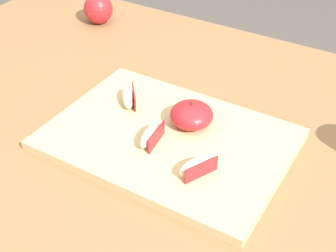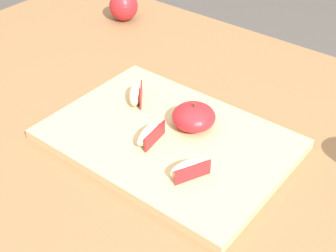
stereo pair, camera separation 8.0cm
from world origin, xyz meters
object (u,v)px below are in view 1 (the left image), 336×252
apple_half_skin_up (192,115)px  apple_wedge_back (128,97)px  apple_wedge_near_knife (197,166)px  apple_wedge_middle (151,135)px  whole_apple_crimson (98,9)px  cutting_board (168,139)px

apple_half_skin_up → apple_wedge_back: apple_half_skin_up is taller
apple_half_skin_up → apple_wedge_near_knife: apple_half_skin_up is taller
apple_wedge_middle → whole_apple_crimson: 0.52m
apple_half_skin_up → whole_apple_crimson: (-0.42, 0.28, -0.00)m
apple_half_skin_up → whole_apple_crimson: bearing=146.5°
apple_wedge_middle → cutting_board: bearing=62.9°
apple_wedge_near_knife → apple_wedge_back: size_ratio=1.05×
cutting_board → apple_half_skin_up: 0.06m
apple_wedge_middle → apple_wedge_near_knife: size_ratio=0.99×
cutting_board → apple_wedge_middle: 0.04m
apple_wedge_middle → apple_wedge_back: size_ratio=1.05×
cutting_board → apple_wedge_middle: size_ratio=6.07×
apple_wedge_back → whole_apple_crimson: (-0.29, 0.28, 0.01)m
apple_wedge_near_knife → whole_apple_crimson: size_ratio=0.83×
cutting_board → whole_apple_crimson: (-0.40, 0.33, 0.03)m
apple_wedge_middle → apple_wedge_back: same height
apple_wedge_middle → whole_apple_crimson: whole_apple_crimson is taller
apple_wedge_middle → apple_wedge_near_knife: (0.10, -0.03, 0.00)m
whole_apple_crimson → cutting_board: bearing=-39.1°
cutting_board → apple_wedge_near_knife: bearing=-33.3°
apple_half_skin_up → whole_apple_crimson: whole_apple_crimson is taller
apple_wedge_back → whole_apple_crimson: bearing=135.7°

